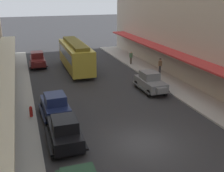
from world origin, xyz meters
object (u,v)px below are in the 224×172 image
(parked_car_3, at_px, (37,59))
(pedestrian_2, at_px, (160,66))
(streetcar, at_px, (76,55))
(pedestrian_1, at_px, (10,63))
(pedestrian_4, at_px, (131,58))
(pedestrian_0, at_px, (7,103))
(parked_car_1, at_px, (150,81))
(parked_car_2, at_px, (65,130))
(parked_car_4, at_px, (55,105))
(fire_hydrant, at_px, (31,111))

(parked_car_3, relative_size, pedestrian_2, 2.56)
(streetcar, xyz_separation_m, pedestrian_1, (-7.41, 2.10, -0.89))
(parked_car_3, xyz_separation_m, pedestrian_1, (-3.19, -1.13, 0.07))
(pedestrian_4, bearing_deg, pedestrian_0, -143.24)
(pedestrian_2, bearing_deg, parked_car_3, 148.39)
(parked_car_1, xyz_separation_m, parked_car_2, (-9.20, -6.99, 0.00))
(parked_car_2, height_order, parked_car_4, same)
(pedestrian_2, bearing_deg, fire_hydrant, -153.62)
(fire_hydrant, relative_size, pedestrian_1, 0.49)
(streetcar, bearing_deg, pedestrian_2, -28.44)
(fire_hydrant, bearing_deg, parked_car_3, 84.02)
(parked_car_4, bearing_deg, pedestrian_1, 103.36)
(parked_car_3, distance_m, pedestrian_0, 14.29)
(pedestrian_2, distance_m, pedestrian_4, 5.15)
(parked_car_4, xyz_separation_m, pedestrian_4, (11.20, 12.33, 0.05))
(pedestrian_2, relative_size, pedestrian_4, 1.02)
(parked_car_1, distance_m, fire_hydrant, 11.28)
(parked_car_4, height_order, pedestrian_2, parked_car_4)
(parked_car_3, bearing_deg, pedestrian_1, -160.47)
(parked_car_3, relative_size, pedestrian_0, 2.56)
(pedestrian_4, bearing_deg, parked_car_2, -124.07)
(parked_car_1, xyz_separation_m, pedestrian_2, (3.49, 4.62, 0.07))
(parked_car_1, distance_m, pedestrian_0, 12.70)
(pedestrian_2, height_order, pedestrian_4, pedestrian_2)
(parked_car_4, bearing_deg, streetcar, 71.58)
(parked_car_1, distance_m, parked_car_3, 15.68)
(parked_car_2, distance_m, pedestrian_4, 19.95)
(parked_car_1, xyz_separation_m, parked_car_4, (-9.22, -2.79, 0.00))
(parked_car_1, height_order, fire_hydrant, parked_car_1)
(parked_car_3, xyz_separation_m, fire_hydrant, (-1.58, -15.11, -0.38))
(parked_car_1, bearing_deg, parked_car_2, -142.77)
(pedestrian_0, relative_size, pedestrian_2, 1.00)
(parked_car_3, relative_size, pedestrian_4, 2.61)
(pedestrian_0, bearing_deg, fire_hydrant, -35.60)
(fire_hydrant, relative_size, pedestrian_0, 0.49)
(pedestrian_4, bearing_deg, streetcar, -178.21)
(parked_car_1, height_order, streetcar, streetcar)
(pedestrian_1, bearing_deg, pedestrian_0, -90.16)
(parked_car_3, distance_m, streetcar, 5.39)
(parked_car_2, xyz_separation_m, pedestrian_1, (-3.40, 18.40, 0.07))
(parked_car_2, height_order, pedestrian_4, parked_car_2)
(streetcar, relative_size, pedestrian_1, 5.76)
(parked_car_2, relative_size, pedestrian_0, 2.56)
(parked_car_2, height_order, pedestrian_0, parked_car_2)
(parked_car_3, bearing_deg, fire_hydrant, -95.98)
(parked_car_1, relative_size, pedestrian_0, 2.56)
(streetcar, xyz_separation_m, pedestrian_2, (8.68, -4.70, -0.89))
(pedestrian_0, bearing_deg, pedestrian_1, 89.84)
(streetcar, bearing_deg, fire_hydrant, -116.00)
(parked_car_2, relative_size, pedestrian_1, 2.56)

